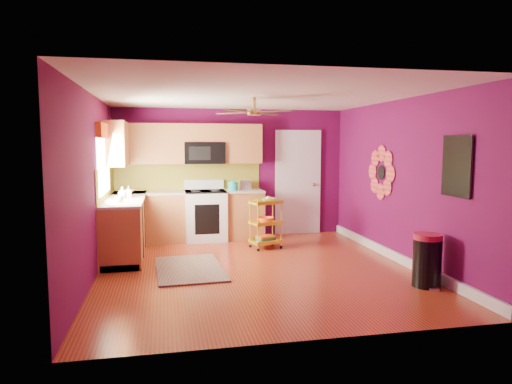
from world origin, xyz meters
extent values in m
plane|color=maroon|center=(0.00, 0.00, 0.00)|extent=(5.00, 5.00, 0.00)
cube|color=#5B0A43|center=(0.00, 2.50, 1.25)|extent=(4.50, 0.04, 2.50)
cube|color=#5B0A43|center=(0.00, -2.50, 1.25)|extent=(4.50, 0.04, 2.50)
cube|color=#5B0A43|center=(-2.25, 0.00, 1.25)|extent=(0.04, 5.00, 2.50)
cube|color=#5B0A43|center=(2.25, 0.00, 1.25)|extent=(0.04, 5.00, 2.50)
cube|color=silver|center=(0.00, 0.00, 2.50)|extent=(4.50, 5.00, 0.04)
cube|color=white|center=(2.22, 0.00, 0.07)|extent=(0.05, 4.90, 0.14)
cube|color=#9B582A|center=(-1.95, 1.35, 0.45)|extent=(0.60, 2.30, 0.90)
cube|color=#9B582A|center=(-0.85, 2.20, 0.45)|extent=(2.80, 0.60, 0.90)
cube|color=beige|center=(-1.95, 1.35, 0.92)|extent=(0.63, 2.30, 0.04)
cube|color=beige|center=(-0.85, 2.20, 0.92)|extent=(2.80, 0.63, 0.04)
cube|color=black|center=(-1.95, 1.35, 0.05)|extent=(0.54, 2.30, 0.10)
cube|color=black|center=(-0.85, 2.20, 0.05)|extent=(2.80, 0.54, 0.10)
cube|color=white|center=(-0.55, 2.17, 0.46)|extent=(0.76, 0.66, 0.92)
cube|color=black|center=(-0.55, 2.17, 0.93)|extent=(0.76, 0.62, 0.03)
cube|color=white|center=(-0.55, 2.45, 1.04)|extent=(0.76, 0.06, 0.18)
cube|color=black|center=(-0.55, 1.84, 0.45)|extent=(0.45, 0.02, 0.55)
cube|color=#9B582A|center=(-1.59, 2.33, 1.83)|extent=(1.32, 0.33, 0.75)
cube|color=#9B582A|center=(0.19, 2.33, 1.83)|extent=(0.72, 0.33, 0.75)
cube|color=#9B582A|center=(-0.55, 2.33, 2.03)|extent=(0.76, 0.33, 0.34)
cube|color=#9B582A|center=(-2.08, 1.85, 1.83)|extent=(0.33, 1.30, 0.75)
cube|color=black|center=(-0.55, 2.30, 1.65)|extent=(0.76, 0.38, 0.40)
cube|color=olive|center=(-0.85, 2.49, 1.20)|extent=(2.80, 0.01, 0.51)
cube|color=olive|center=(-2.24, 1.35, 1.20)|extent=(0.01, 2.30, 0.51)
cube|color=white|center=(-2.23, 1.05, 1.55)|extent=(0.03, 1.20, 1.00)
cube|color=#FA5116|center=(-2.20, 1.05, 2.02)|extent=(0.08, 1.35, 0.22)
cube|color=white|center=(1.35, 2.48, 1.02)|extent=(0.85, 0.04, 2.05)
cube|color=white|center=(1.35, 2.46, 1.02)|extent=(0.95, 0.02, 2.15)
sphere|color=#BF8C3F|center=(1.67, 2.42, 1.00)|extent=(0.07, 0.07, 0.07)
cylinder|color=black|center=(2.23, 0.60, 1.35)|extent=(0.01, 0.24, 0.24)
cube|color=#19A4A6|center=(2.23, -1.40, 1.55)|extent=(0.03, 0.52, 0.72)
cube|color=black|center=(2.21, -1.40, 1.55)|extent=(0.01, 0.56, 0.76)
cylinder|color=#BF8C3F|center=(0.00, 0.20, 2.42)|extent=(0.06, 0.06, 0.16)
cylinder|color=#BF8C3F|center=(0.00, 0.20, 2.28)|extent=(0.20, 0.20, 0.08)
cube|color=#4C2D19|center=(0.27, 0.47, 2.28)|extent=(0.47, 0.47, 0.01)
cube|color=#4C2D19|center=(-0.27, 0.47, 2.28)|extent=(0.47, 0.47, 0.01)
cube|color=#4C2D19|center=(-0.27, -0.07, 2.28)|extent=(0.47, 0.47, 0.01)
cube|color=#4C2D19|center=(0.27, -0.07, 2.28)|extent=(0.47, 0.47, 0.01)
cube|color=black|center=(-0.97, 0.16, 0.01)|extent=(1.02, 1.58, 0.02)
cylinder|color=yellow|center=(0.24, 1.07, 0.43)|extent=(0.02, 0.02, 0.78)
cylinder|color=yellow|center=(0.68, 1.19, 0.43)|extent=(0.02, 0.02, 0.78)
cylinder|color=yellow|center=(0.16, 1.37, 0.43)|extent=(0.02, 0.02, 0.78)
cylinder|color=yellow|center=(0.60, 1.49, 0.43)|extent=(0.02, 0.02, 0.78)
sphere|color=black|center=(0.24, 1.07, 0.03)|extent=(0.06, 0.06, 0.06)
sphere|color=black|center=(0.68, 1.19, 0.03)|extent=(0.06, 0.06, 0.06)
sphere|color=black|center=(0.16, 1.37, 0.03)|extent=(0.06, 0.06, 0.06)
sphere|color=black|center=(0.60, 1.49, 0.03)|extent=(0.06, 0.06, 0.06)
cube|color=yellow|center=(0.42, 1.28, 0.80)|extent=(0.59, 0.49, 0.03)
cube|color=yellow|center=(0.42, 1.28, 0.44)|extent=(0.59, 0.49, 0.03)
cube|color=yellow|center=(0.42, 1.28, 0.11)|extent=(0.59, 0.49, 0.03)
imported|color=beige|center=(0.46, 1.30, 0.85)|extent=(0.34, 0.34, 0.07)
sphere|color=yellow|center=(0.46, 1.30, 0.87)|extent=(0.09, 0.09, 0.09)
imported|color=#FA5116|center=(0.42, 1.28, 0.50)|extent=(0.35, 0.35, 0.09)
cube|color=navy|center=(0.42, 1.28, 0.14)|extent=(0.34, 0.29, 0.04)
cube|color=#267233|center=(0.42, 1.28, 0.18)|extent=(0.34, 0.29, 0.03)
cube|color=#FA5116|center=(0.42, 1.28, 0.21)|extent=(0.34, 0.29, 0.03)
cylinder|color=black|center=(1.97, -1.24, 0.31)|extent=(0.45, 0.45, 0.61)
cylinder|color=maroon|center=(1.97, -1.24, 0.65)|extent=(0.36, 0.36, 0.07)
cube|color=beige|center=(1.97, -1.42, 0.02)|extent=(0.14, 0.10, 0.03)
cylinder|color=#16A5A0|center=(-0.02, 2.15, 1.02)|extent=(0.18, 0.18, 0.16)
sphere|color=#16A5A0|center=(-0.02, 2.15, 1.12)|extent=(0.06, 0.06, 0.06)
cube|color=beige|center=(0.23, 2.27, 1.03)|extent=(0.22, 0.15, 0.18)
imported|color=#EA3F72|center=(-1.89, 1.36, 1.04)|extent=(0.09, 0.09, 0.20)
imported|color=white|center=(-1.98, 1.33, 1.03)|extent=(0.14, 0.14, 0.18)
imported|color=white|center=(-1.97, 1.94, 0.97)|extent=(0.28, 0.28, 0.07)
imported|color=white|center=(-1.98, 0.73, 0.99)|extent=(0.12, 0.12, 0.10)
camera|label=1|loc=(-1.29, -6.40, 1.82)|focal=32.00mm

